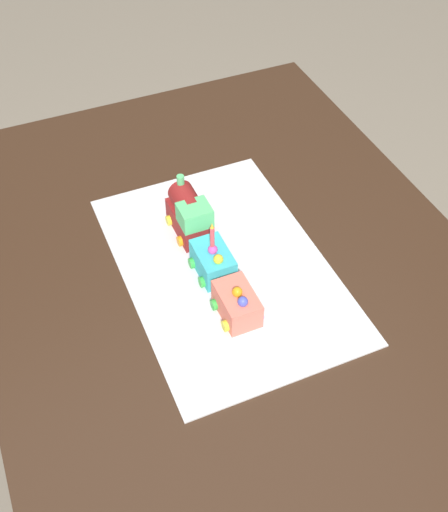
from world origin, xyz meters
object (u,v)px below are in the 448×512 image
Objects in this scene: cake_car_hopper_turquoise at (213,261)px; cake_car_tanker_coral at (237,304)px; dining_table at (234,310)px; cake_locomotive at (189,214)px; birthday_candle at (212,235)px.

cake_car_hopper_turquoise and cake_car_tanker_coral have the same top height.
cake_locomotive is (-0.16, -0.04, 0.16)m from dining_table.
cake_car_hopper_turquoise is at bearing 0.00° from birthday_candle.
cake_locomotive is 2.33× the size of birthday_candle.
cake_locomotive is at bearing -167.35° from dining_table.
cake_car_hopper_turquoise is at bearing -0.00° from cake_locomotive.
birthday_candle reaches higher than cake_car_tanker_coral.
birthday_candle is (-0.03, -0.04, 0.21)m from dining_table.
dining_table is 0.23m from cake_locomotive.
dining_table is at bearing 158.74° from cake_car_tanker_coral.
birthday_candle is (0.13, -0.00, 0.05)m from cake_locomotive.
cake_car_hopper_turquoise reaches higher than dining_table.
cake_car_hopper_turquoise is at bearing 180.00° from cake_car_tanker_coral.
dining_table is at bearing 50.00° from birthday_candle.
cake_car_hopper_turquoise is (0.13, -0.00, -0.02)m from cake_locomotive.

